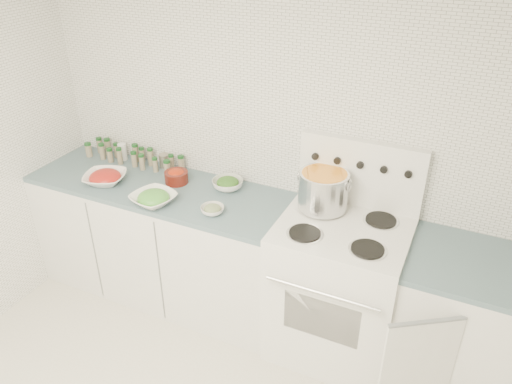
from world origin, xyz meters
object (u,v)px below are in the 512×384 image
at_px(stock_pot, 323,189).
at_px(bowl_snowpea, 153,198).
at_px(bowl_tomato, 105,177).
at_px(stove, 338,285).

distance_m(stock_pot, bowl_snowpea, 1.07).
bearing_deg(stock_pot, bowl_tomato, -170.22).
bearing_deg(bowl_snowpea, stove, 9.87).
xyz_separation_m(stove, bowl_snowpea, (-1.19, -0.21, 0.44)).
bearing_deg(stove, bowl_tomato, -176.02).
bearing_deg(stock_pot, bowl_snowpea, -161.08).
xyz_separation_m(bowl_tomato, bowl_snowpea, (0.46, -0.09, -0.00)).
relative_size(stock_pot, bowl_snowpea, 0.99).
height_order(stove, bowl_snowpea, stove).
height_order(stove, bowl_tomato, stove).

